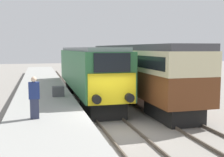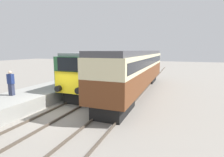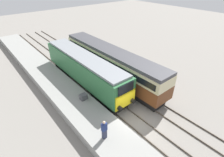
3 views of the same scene
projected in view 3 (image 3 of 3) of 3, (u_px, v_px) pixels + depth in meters
ground_plane at (135, 122)px, 16.48m from camera, size 120.00×120.00×0.00m
platform_left at (64, 93)px, 19.69m from camera, size 3.50×50.00×0.93m
rails_near_track at (103, 97)px, 19.72m from camera, size 1.51×60.00×0.14m
rails_far_track at (125, 86)px, 21.57m from camera, size 1.50×60.00×0.14m
locomotive at (84, 68)px, 21.06m from camera, size 2.70×14.88×3.89m
passenger_carriage at (111, 61)px, 22.19m from camera, size 2.75×16.92×4.06m
person_on_platform at (104, 130)px, 13.40m from camera, size 0.44×0.26×1.75m
luggage_crate at (84, 97)px, 17.87m from camera, size 0.70×0.56×0.60m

